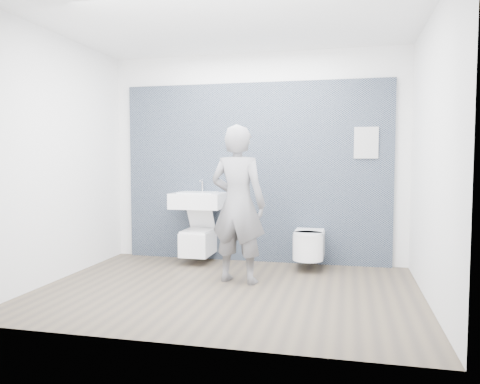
% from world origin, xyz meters
% --- Properties ---
extents(ground, '(4.00, 4.00, 0.00)m').
position_xyz_m(ground, '(0.00, 0.00, 0.00)').
color(ground, brown).
rests_on(ground, ground).
extents(room_shell, '(4.00, 4.00, 4.00)m').
position_xyz_m(room_shell, '(0.00, 0.00, 1.74)').
color(room_shell, silver).
rests_on(room_shell, ground).
extents(tile_wall, '(3.60, 0.06, 2.40)m').
position_xyz_m(tile_wall, '(0.00, 1.47, 0.00)').
color(tile_wall, black).
rests_on(tile_wall, ground).
extents(washbasin, '(0.67, 0.51, 0.51)m').
position_xyz_m(washbasin, '(-0.71, 1.19, 0.84)').
color(washbasin, white).
rests_on(washbasin, ground).
extents(toilet_square, '(0.37, 0.54, 0.68)m').
position_xyz_m(toilet_square, '(-0.71, 1.17, 0.29)').
color(toilet_square, white).
rests_on(toilet_square, ground).
extents(toilet_rounded, '(0.37, 0.63, 0.34)m').
position_xyz_m(toilet_rounded, '(0.76, 1.12, 0.31)').
color(toilet_rounded, white).
rests_on(toilet_rounded, ground).
extents(info_placard, '(0.30, 0.03, 0.40)m').
position_xyz_m(info_placard, '(1.45, 1.43, 0.00)').
color(info_placard, white).
rests_on(info_placard, ground).
extents(visitor, '(0.70, 0.52, 1.76)m').
position_xyz_m(visitor, '(0.04, 0.34, 0.88)').
color(visitor, slate).
rests_on(visitor, ground).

